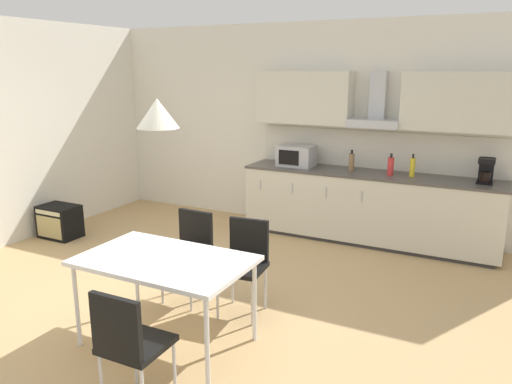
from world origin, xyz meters
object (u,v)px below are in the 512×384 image
(bottle_yellow, at_px, (412,167))
(chair_far_right, at_px, (245,257))
(bottle_brown, at_px, (351,162))
(chair_far_left, at_px, (191,246))
(coffee_maker, at_px, (486,171))
(dining_table, at_px, (165,264))
(chair_near_right, at_px, (128,339))
(bottle_red, at_px, (391,166))
(pendant_lamp, at_px, (158,113))
(microwave, at_px, (296,156))
(guitar_amp, at_px, (60,221))

(bottle_yellow, height_order, chair_far_right, bottle_yellow)
(bottle_brown, height_order, chair_far_left, bottle_brown)
(coffee_maker, xyz_separation_m, dining_table, (-2.15, -3.27, -0.37))
(coffee_maker, height_order, dining_table, coffee_maker)
(chair_near_right, bearing_deg, chair_far_left, 110.85)
(bottle_red, height_order, pendant_lamp, pendant_lamp)
(chair_far_left, bearing_deg, pendant_lamp, -69.26)
(bottle_red, xyz_separation_m, pendant_lamp, (-1.07, -3.21, 0.86))
(bottle_brown, distance_m, chair_far_right, 2.52)
(bottle_brown, xyz_separation_m, chair_far_left, (-0.86, -2.46, -0.50))
(chair_far_left, bearing_deg, chair_far_right, -0.04)
(microwave, bearing_deg, bottle_yellow, 0.50)
(bottle_brown, distance_m, pendant_lamp, 3.42)
(bottle_brown, distance_m, chair_far_left, 2.65)
(chair_far_right, bearing_deg, chair_far_left, 179.96)
(guitar_amp, height_order, pendant_lamp, pendant_lamp)
(bottle_yellow, bearing_deg, chair_near_right, -104.06)
(bottle_brown, bearing_deg, bottle_red, -5.67)
(coffee_maker, distance_m, dining_table, 3.93)
(chair_near_right, bearing_deg, pendant_lamp, 110.96)
(chair_far_right, bearing_deg, pendant_lamp, -110.38)
(pendant_lamp, bearing_deg, chair_near_right, -69.04)
(coffee_maker, xyz_separation_m, bottle_red, (-1.08, -0.06, -0.03))
(coffee_maker, xyz_separation_m, bottle_brown, (-1.60, -0.01, -0.03))
(coffee_maker, relative_size, pendant_lamp, 0.94)
(pendant_lamp, bearing_deg, chair_far_left, 110.74)
(bottle_red, xyz_separation_m, chair_far_right, (-0.77, -2.41, -0.50))
(chair_far_right, bearing_deg, microwave, 101.90)
(bottle_red, distance_m, bottle_yellow, 0.26)
(microwave, relative_size, chair_near_right, 0.55)
(guitar_amp, bearing_deg, bottle_brown, 26.85)
(coffee_maker, distance_m, bottle_yellow, 0.83)
(guitar_amp, bearing_deg, chair_far_right, -12.36)
(bottle_yellow, distance_m, pendant_lamp, 3.62)
(bottle_yellow, distance_m, chair_far_left, 2.99)
(chair_near_right, bearing_deg, guitar_amp, 144.32)
(microwave, distance_m, chair_far_right, 2.55)
(coffee_maker, bearing_deg, microwave, -179.36)
(pendant_lamp, bearing_deg, chair_far_right, 69.62)
(bottle_yellow, xyz_separation_m, dining_table, (-1.33, -3.26, -0.34))
(bottle_yellow, relative_size, chair_far_left, 0.32)
(dining_table, relative_size, guitar_amp, 2.63)
(bottle_red, bearing_deg, chair_near_right, -100.73)
(microwave, relative_size, pendant_lamp, 1.50)
(bottle_brown, distance_m, guitar_amp, 3.97)
(dining_table, bearing_deg, microwave, 93.79)
(bottle_red, bearing_deg, bottle_brown, 174.33)
(chair_near_right, distance_m, pendant_lamp, 1.61)
(coffee_maker, relative_size, chair_far_right, 0.34)
(chair_far_left, bearing_deg, guitar_amp, 164.91)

